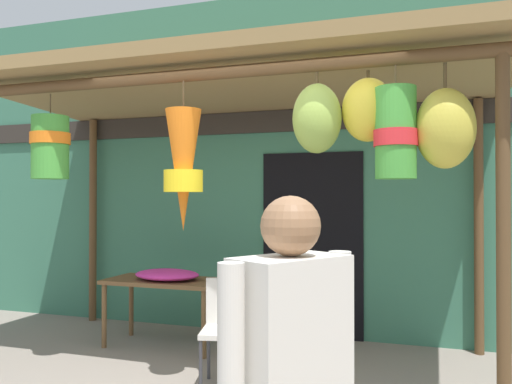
% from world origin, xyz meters
% --- Properties ---
extents(shop_facade, '(10.73, 0.29, 3.81)m').
position_xyz_m(shop_facade, '(0.00, 2.28, 1.90)').
color(shop_facade, '#387056').
rests_on(shop_facade, ground_plane).
extents(market_stall_canopy, '(4.90, 2.27, 2.70)m').
position_xyz_m(market_stall_canopy, '(-0.22, 0.99, 2.40)').
color(market_stall_canopy, brown).
rests_on(market_stall_canopy, ground_plane).
extents(display_table, '(1.19, 0.60, 0.68)m').
position_xyz_m(display_table, '(-1.17, 1.34, 0.60)').
color(display_table, brown).
rests_on(display_table, ground_plane).
extents(flower_heap_on_table, '(0.67, 0.47, 0.11)m').
position_xyz_m(flower_heap_on_table, '(-1.11, 1.29, 0.73)').
color(flower_heap_on_table, '#D13399').
rests_on(flower_heap_on_table, display_table).
extents(folding_chair, '(0.48, 0.48, 0.84)m').
position_xyz_m(folding_chair, '(-0.15, 0.54, 0.50)').
color(folding_chair, beige).
rests_on(folding_chair, ground_plane).
extents(wicker_basket_by_table, '(0.38, 0.38, 0.29)m').
position_xyz_m(wicker_basket_by_table, '(0.02, 1.53, 0.14)').
color(wicker_basket_by_table, brown).
rests_on(wicker_basket_by_table, ground_plane).
extents(customer_foreground, '(0.39, 0.52, 1.51)m').
position_xyz_m(customer_foreground, '(0.95, -1.70, 0.88)').
color(customer_foreground, orange).
rests_on(customer_foreground, ground_plane).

